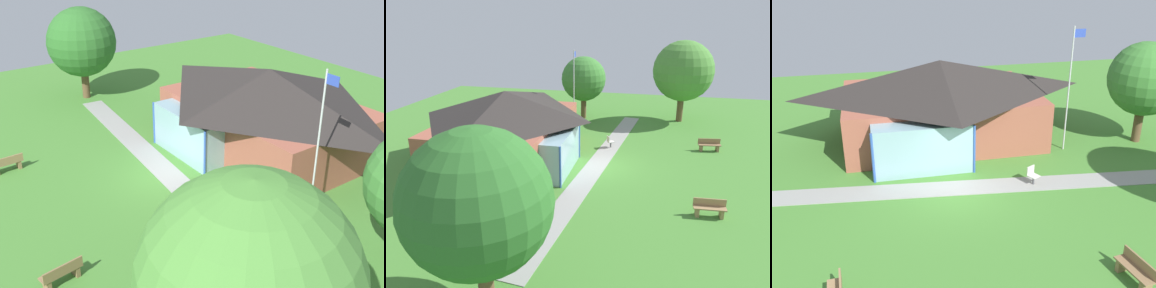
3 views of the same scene
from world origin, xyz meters
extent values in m
plane|color=#478433|center=(0.00, 0.00, 0.00)|extent=(44.00, 44.00, 0.00)
cube|color=#A35642|center=(0.26, 6.34, 1.32)|extent=(10.30, 6.93, 2.65)
pyramid|color=#2D2826|center=(0.26, 6.34, 3.51)|extent=(11.30, 7.93, 1.72)
cube|color=#8CB2BF|center=(-1.28, 2.27, 1.19)|extent=(4.64, 1.20, 2.38)
cylinder|color=#3359B2|center=(-3.60, 1.67, 1.19)|extent=(0.12, 0.12, 2.38)
cylinder|color=#3359B2|center=(1.04, 1.67, 1.19)|extent=(0.12, 0.12, 2.38)
cube|color=#999993|center=(0.00, 0.31, 0.01)|extent=(22.97, 3.62, 0.03)
cylinder|color=silver|center=(6.29, 3.28, 3.20)|extent=(0.08, 0.08, 6.39)
cube|color=blue|center=(6.59, 3.28, 6.04)|extent=(0.60, 0.02, 0.40)
cube|color=olive|center=(4.17, -6.79, 0.45)|extent=(0.65, 1.55, 0.06)
cube|color=olive|center=(4.25, -7.33, 0.20)|extent=(0.42, 0.22, 0.39)
cube|color=olive|center=(4.09, -6.25, 0.20)|extent=(0.42, 0.22, 0.39)
cube|color=olive|center=(4.36, -6.76, 0.66)|extent=(0.27, 1.49, 0.36)
cube|color=beige|center=(3.34, -0.09, 0.44)|extent=(0.59, 0.59, 0.04)
cube|color=beige|center=(3.25, 0.09, 0.66)|extent=(0.41, 0.24, 0.40)
cylinder|color=#4C4C51|center=(3.34, -0.09, 0.21)|extent=(0.10, 0.10, 0.42)
cylinder|color=#4C4C51|center=(3.34, -0.09, 0.01)|extent=(0.36, 0.36, 0.02)
cylinder|color=brown|center=(10.65, 3.44, 1.03)|extent=(0.47, 0.47, 2.06)
sphere|color=#3D7F33|center=(10.65, 3.44, 3.51)|extent=(3.87, 3.87, 3.87)
camera|label=1|loc=(17.41, -10.63, 11.57)|focal=45.30mm
camera|label=2|loc=(-21.50, -3.41, 9.14)|focal=35.18mm
camera|label=3|loc=(-3.52, -16.61, 9.69)|focal=41.65mm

